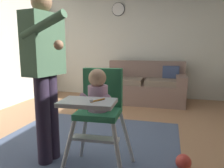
{
  "coord_description": "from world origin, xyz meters",
  "views": [
    {
      "loc": [
        0.83,
        -2.38,
        1.14
      ],
      "look_at": [
        0.31,
        -0.47,
        0.81
      ],
      "focal_mm": 34.37,
      "sensor_mm": 36.0,
      "label": 1
    }
  ],
  "objects_px": {
    "toy_ball": "(183,162)",
    "wall_clock": "(118,9)",
    "toy_ball_second": "(80,112)",
    "couch": "(145,86)",
    "adult_standing": "(46,70)",
    "high_chair": "(99,102)"
  },
  "relations": [
    {
      "from": "couch",
      "to": "high_chair",
      "type": "xyz_separation_m",
      "value": [
        -0.08,
        -2.84,
        0.35
      ]
    },
    {
      "from": "toy_ball",
      "to": "high_chair",
      "type": "bearing_deg",
      "value": -159.22
    },
    {
      "from": "toy_ball",
      "to": "wall_clock",
      "type": "bearing_deg",
      "value": 114.38
    },
    {
      "from": "toy_ball_second",
      "to": "couch",
      "type": "bearing_deg",
      "value": 53.7
    },
    {
      "from": "toy_ball_second",
      "to": "toy_ball",
      "type": "bearing_deg",
      "value": -37.95
    },
    {
      "from": "toy_ball",
      "to": "wall_clock",
      "type": "xyz_separation_m",
      "value": [
        -1.37,
        3.03,
        1.95
      ]
    },
    {
      "from": "wall_clock",
      "to": "toy_ball",
      "type": "bearing_deg",
      "value": -65.62
    },
    {
      "from": "couch",
      "to": "wall_clock",
      "type": "distance_m",
      "value": 1.9
    },
    {
      "from": "toy_ball",
      "to": "toy_ball_second",
      "type": "xyz_separation_m",
      "value": [
        -1.62,
        1.26,
        -0.0
      ]
    },
    {
      "from": "high_chair",
      "to": "toy_ball_second",
      "type": "distance_m",
      "value": 1.87
    },
    {
      "from": "couch",
      "to": "toy_ball_second",
      "type": "bearing_deg",
      "value": -36.3
    },
    {
      "from": "high_chair",
      "to": "toy_ball_second",
      "type": "xyz_separation_m",
      "value": [
        -0.87,
        1.54,
        -0.61
      ]
    },
    {
      "from": "high_chair",
      "to": "toy_ball",
      "type": "height_order",
      "value": "high_chair"
    },
    {
      "from": "high_chair",
      "to": "wall_clock",
      "type": "distance_m",
      "value": 3.63
    },
    {
      "from": "adult_standing",
      "to": "toy_ball",
      "type": "xyz_separation_m",
      "value": [
        1.32,
        0.18,
        -0.86
      ]
    },
    {
      "from": "couch",
      "to": "high_chair",
      "type": "height_order",
      "value": "high_chair"
    },
    {
      "from": "couch",
      "to": "high_chair",
      "type": "bearing_deg",
      "value": -1.66
    },
    {
      "from": "wall_clock",
      "to": "adult_standing",
      "type": "bearing_deg",
      "value": -89.01
    },
    {
      "from": "adult_standing",
      "to": "wall_clock",
      "type": "bearing_deg",
      "value": 101.62
    },
    {
      "from": "couch",
      "to": "wall_clock",
      "type": "relative_size",
      "value": 5.51
    },
    {
      "from": "high_chair",
      "to": "toy_ball_second",
      "type": "bearing_deg",
      "value": -153.66
    },
    {
      "from": "high_chair",
      "to": "adult_standing",
      "type": "xyz_separation_m",
      "value": [
        -0.57,
        0.11,
        0.26
      ]
    }
  ]
}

